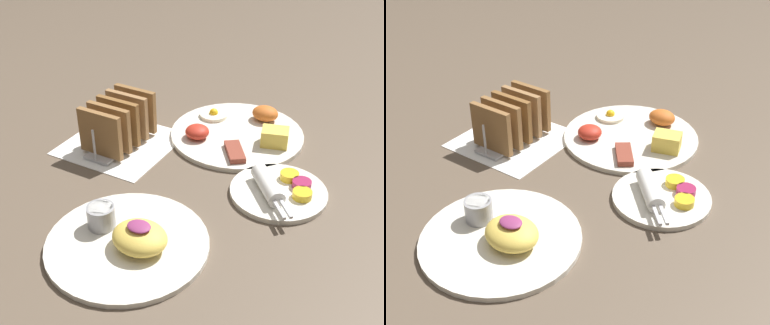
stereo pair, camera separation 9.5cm
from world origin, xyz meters
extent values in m
plane|color=brown|center=(0.00, 0.00, 0.00)|extent=(3.00, 3.00, 0.00)
cube|color=white|center=(-0.23, 0.05, 0.00)|extent=(0.22, 0.22, 0.00)
cylinder|color=silver|center=(-0.02, 0.20, 0.01)|extent=(0.29, 0.29, 0.01)
cube|color=#E5C64C|center=(0.07, 0.19, 0.03)|extent=(0.07, 0.06, 0.04)
ellipsoid|color=#C66023|center=(0.01, 0.28, 0.03)|extent=(0.06, 0.05, 0.03)
cylinder|color=#F4EACC|center=(-0.10, 0.24, 0.01)|extent=(0.06, 0.06, 0.01)
sphere|color=yellow|center=(-0.10, 0.24, 0.02)|extent=(0.02, 0.02, 0.02)
ellipsoid|color=red|center=(-0.09, 0.14, 0.02)|extent=(0.05, 0.05, 0.03)
cube|color=brown|center=(0.01, 0.12, 0.02)|extent=(0.07, 0.08, 0.01)
cylinder|color=silver|center=(0.14, 0.04, 0.01)|extent=(0.18, 0.18, 0.01)
cylinder|color=gold|center=(0.18, 0.04, 0.02)|extent=(0.04, 0.04, 0.01)
cylinder|color=#99234C|center=(0.17, 0.07, 0.02)|extent=(0.04, 0.04, 0.01)
cylinder|color=gold|center=(0.14, 0.09, 0.02)|extent=(0.04, 0.04, 0.01)
cylinder|color=white|center=(0.12, 0.02, 0.03)|extent=(0.09, 0.10, 0.03)
cube|color=silver|center=(0.18, -0.03, 0.03)|extent=(0.04, 0.04, 0.00)
cube|color=silver|center=(0.17, -0.04, 0.03)|extent=(0.04, 0.04, 0.00)
cylinder|color=silver|center=(-0.03, -0.22, 0.01)|extent=(0.27, 0.27, 0.01)
ellipsoid|color=#EAC651|center=(0.00, -0.22, 0.03)|extent=(0.10, 0.09, 0.04)
ellipsoid|color=#8C3366|center=(0.00, -0.22, 0.05)|extent=(0.04, 0.03, 0.01)
cylinder|color=#99999E|center=(-0.09, -0.20, 0.03)|extent=(0.05, 0.05, 0.04)
cylinder|color=white|center=(-0.09, -0.20, 0.05)|extent=(0.04, 0.04, 0.01)
cube|color=#B7B7BC|center=(-0.23, 0.05, 0.01)|extent=(0.06, 0.18, 0.01)
cube|color=brown|center=(-0.23, -0.02, 0.06)|extent=(0.10, 0.01, 0.10)
cube|color=brown|center=(-0.23, 0.02, 0.06)|extent=(0.10, 0.01, 0.10)
cube|color=brown|center=(-0.23, 0.05, 0.06)|extent=(0.10, 0.01, 0.10)
cube|color=olive|center=(-0.23, 0.08, 0.06)|extent=(0.10, 0.01, 0.10)
cube|color=brown|center=(-0.23, 0.11, 0.06)|extent=(0.10, 0.01, 0.10)
cylinder|color=#B7B7BC|center=(-0.23, -0.04, 0.04)|extent=(0.01, 0.01, 0.07)
cylinder|color=#B7B7BC|center=(-0.23, 0.13, 0.04)|extent=(0.01, 0.01, 0.07)
camera|label=1|loc=(0.39, -0.74, 0.59)|focal=50.00mm
camera|label=2|loc=(0.47, -0.69, 0.59)|focal=50.00mm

